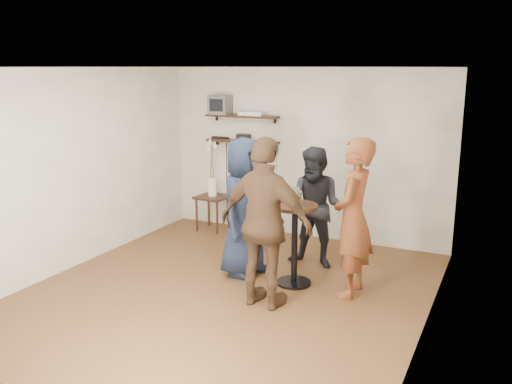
% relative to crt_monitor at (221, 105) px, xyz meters
% --- Properties ---
extents(room, '(4.58, 5.08, 2.68)m').
position_rel_crt_monitor_xyz_m(room, '(1.38, -2.38, -0.72)').
color(room, '#4C2C18').
rests_on(room, ground).
extents(shelf_upper, '(1.20, 0.25, 0.04)m').
position_rel_crt_monitor_xyz_m(shelf_upper, '(0.38, 0.00, -0.17)').
color(shelf_upper, black).
rests_on(shelf_upper, room).
extents(shelf_lower, '(1.20, 0.25, 0.04)m').
position_rel_crt_monitor_xyz_m(shelf_lower, '(0.38, 0.00, -0.57)').
color(shelf_lower, black).
rests_on(shelf_lower, room).
extents(crt_monitor, '(0.32, 0.30, 0.30)m').
position_rel_crt_monitor_xyz_m(crt_monitor, '(0.00, 0.00, 0.00)').
color(crt_monitor, '#59595B').
rests_on(crt_monitor, shelf_upper).
extents(dvd_deck, '(0.40, 0.24, 0.06)m').
position_rel_crt_monitor_xyz_m(dvd_deck, '(0.57, 0.00, -0.12)').
color(dvd_deck, silver).
rests_on(dvd_deck, shelf_upper).
extents(radio, '(0.22, 0.10, 0.10)m').
position_rel_crt_monitor_xyz_m(radio, '(0.40, 0.00, -0.50)').
color(radio, black).
rests_on(radio, shelf_lower).
extents(power_strip, '(0.30, 0.05, 0.03)m').
position_rel_crt_monitor_xyz_m(power_strip, '(-0.05, 0.05, -0.54)').
color(power_strip, black).
rests_on(power_strip, shelf_lower).
extents(side_table, '(0.50, 0.50, 0.57)m').
position_rel_crt_monitor_xyz_m(side_table, '(-0.04, -0.24, -1.54)').
color(side_table, black).
rests_on(side_table, room).
extents(vase_lilies, '(0.19, 0.20, 0.97)m').
position_rel_crt_monitor_xyz_m(vase_lilies, '(-0.04, -0.24, -1.14)').
color(vase_lilies, white).
rests_on(vase_lilies, side_table).
extents(drinks_table, '(0.55, 0.55, 1.01)m').
position_rel_crt_monitor_xyz_m(drinks_table, '(2.01, -1.79, -1.37)').
color(drinks_table, black).
rests_on(drinks_table, room).
extents(wine_glass_fl, '(0.07, 0.07, 0.21)m').
position_rel_crt_monitor_xyz_m(wine_glass_fl, '(1.93, -1.82, -0.87)').
color(wine_glass_fl, silver).
rests_on(wine_glass_fl, drinks_table).
extents(wine_glass_fr, '(0.06, 0.06, 0.19)m').
position_rel_crt_monitor_xyz_m(wine_glass_fr, '(2.07, -1.84, -0.89)').
color(wine_glass_fr, silver).
rests_on(wine_glass_fr, drinks_table).
extents(wine_glass_bl, '(0.07, 0.07, 0.20)m').
position_rel_crt_monitor_xyz_m(wine_glass_bl, '(1.98, -1.72, -0.88)').
color(wine_glass_bl, silver).
rests_on(wine_glass_bl, drinks_table).
extents(wine_glass_br, '(0.07, 0.07, 0.20)m').
position_rel_crt_monitor_xyz_m(wine_glass_br, '(2.02, -1.78, -0.88)').
color(wine_glass_br, silver).
rests_on(wine_glass_br, drinks_table).
extents(person_plaid, '(0.45, 0.68, 1.85)m').
position_rel_crt_monitor_xyz_m(person_plaid, '(2.71, -1.78, -1.09)').
color(person_plaid, red).
rests_on(person_plaid, room).
extents(person_dark, '(0.79, 0.63, 1.60)m').
position_rel_crt_monitor_xyz_m(person_dark, '(2.02, -1.08, -1.22)').
color(person_dark, black).
rests_on(person_dark, room).
extents(person_navy, '(0.63, 0.90, 1.77)m').
position_rel_crt_monitor_xyz_m(person_navy, '(1.30, -1.74, -1.13)').
color(person_navy, '#151D30').
rests_on(person_navy, room).
extents(person_brown, '(1.15, 0.56, 1.89)m').
position_rel_crt_monitor_xyz_m(person_brown, '(1.94, -2.50, -1.07)').
color(person_brown, '#48311E').
rests_on(person_brown, room).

